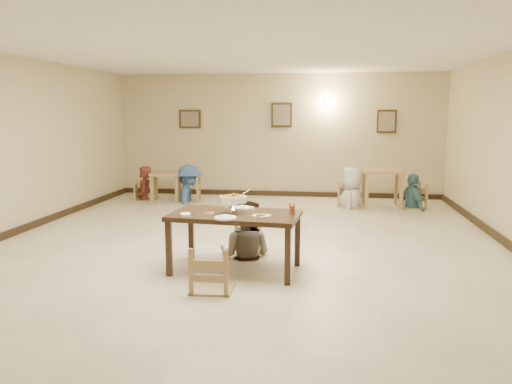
# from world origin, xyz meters

# --- Properties ---
(floor) EXTENTS (10.00, 10.00, 0.00)m
(floor) POSITION_xyz_m (0.00, 0.00, 0.00)
(floor) COLOR beige
(floor) RESTS_ON ground
(ceiling) EXTENTS (10.00, 10.00, 0.00)m
(ceiling) POSITION_xyz_m (0.00, 0.00, 3.00)
(ceiling) COLOR white
(ceiling) RESTS_ON wall_back
(wall_back) EXTENTS (10.00, 0.00, 10.00)m
(wall_back) POSITION_xyz_m (0.00, 5.00, 1.50)
(wall_back) COLOR beige
(wall_back) RESTS_ON floor
(wall_front) EXTENTS (10.00, 0.00, 10.00)m
(wall_front) POSITION_xyz_m (0.00, -5.00, 1.50)
(wall_front) COLOR beige
(wall_front) RESTS_ON floor
(baseboard_back) EXTENTS (8.00, 0.06, 0.12)m
(baseboard_back) POSITION_xyz_m (0.00, 4.97, 0.06)
(baseboard_back) COLOR black
(baseboard_back) RESTS_ON floor
(baseboard_left) EXTENTS (0.06, 10.00, 0.12)m
(baseboard_left) POSITION_xyz_m (-3.97, 0.00, 0.06)
(baseboard_left) COLOR black
(baseboard_left) RESTS_ON floor
(picture_a) EXTENTS (0.55, 0.04, 0.45)m
(picture_a) POSITION_xyz_m (-2.20, 4.96, 1.90)
(picture_a) COLOR #322412
(picture_a) RESTS_ON wall_back
(picture_b) EXTENTS (0.50, 0.04, 0.60)m
(picture_b) POSITION_xyz_m (0.10, 4.96, 2.00)
(picture_b) COLOR #322412
(picture_b) RESTS_ON wall_back
(picture_c) EXTENTS (0.45, 0.04, 0.55)m
(picture_c) POSITION_xyz_m (2.60, 4.96, 1.85)
(picture_c) COLOR #322412
(picture_c) RESTS_ON wall_back
(wall_sconce) EXTENTS (0.16, 0.05, 0.22)m
(wall_sconce) POSITION_xyz_m (1.20, 4.96, 2.30)
(wall_sconce) COLOR #FFD88C
(wall_sconce) RESTS_ON wall_back
(main_table) EXTENTS (1.70, 1.05, 0.76)m
(main_table) POSITION_xyz_m (0.06, -1.12, 0.68)
(main_table) COLOR #322014
(main_table) RESTS_ON floor
(chair_far) EXTENTS (0.42, 0.42, 0.89)m
(chair_far) POSITION_xyz_m (0.09, -0.32, 0.44)
(chair_far) COLOR tan
(chair_far) RESTS_ON floor
(chair_near) EXTENTS (0.48, 0.48, 1.02)m
(chair_near) POSITION_xyz_m (-0.08, -1.86, 0.51)
(chair_near) COLOR tan
(chair_near) RESTS_ON floor
(main_diner) EXTENTS (0.87, 0.73, 1.63)m
(main_diner) POSITION_xyz_m (0.08, -0.43, 0.81)
(main_diner) COLOR gray
(main_diner) RESTS_ON floor
(curry_warmer) EXTENTS (0.38, 0.34, 0.31)m
(curry_warmer) POSITION_xyz_m (0.03, -1.12, 0.94)
(curry_warmer) COLOR silver
(curry_warmer) RESTS_ON main_table
(rice_plate_far) EXTENTS (0.28, 0.28, 0.06)m
(rice_plate_far) POSITION_xyz_m (0.12, -0.80, 0.78)
(rice_plate_far) COLOR white
(rice_plate_far) RESTS_ON main_table
(rice_plate_near) EXTENTS (0.27, 0.27, 0.06)m
(rice_plate_near) POSITION_xyz_m (0.00, -1.47, 0.78)
(rice_plate_near) COLOR white
(rice_plate_near) RESTS_ON main_table
(fried_plate) EXTENTS (0.24, 0.24, 0.05)m
(fried_plate) POSITION_xyz_m (0.42, -1.30, 0.78)
(fried_plate) COLOR white
(fried_plate) RESTS_ON main_table
(chili_dish) EXTENTS (0.11, 0.11, 0.02)m
(chili_dish) POSITION_xyz_m (-0.26, -1.19, 0.77)
(chili_dish) COLOR white
(chili_dish) RESTS_ON main_table
(napkin_cutlery) EXTENTS (0.19, 0.24, 0.03)m
(napkin_cutlery) POSITION_xyz_m (-0.52, -1.36, 0.78)
(napkin_cutlery) COLOR white
(napkin_cutlery) RESTS_ON main_table
(drink_glass) EXTENTS (0.08, 0.08, 0.15)m
(drink_glass) POSITION_xyz_m (0.78, -1.09, 0.83)
(drink_glass) COLOR white
(drink_glass) RESTS_ON main_table
(bg_table_left) EXTENTS (0.80, 0.80, 0.68)m
(bg_table_left) POSITION_xyz_m (-2.49, 3.83, 0.55)
(bg_table_left) COLOR #9F8054
(bg_table_left) RESTS_ON floor
(bg_table_right) EXTENTS (0.85, 0.85, 0.84)m
(bg_table_right) POSITION_xyz_m (2.42, 3.76, 0.70)
(bg_table_right) COLOR #9F8054
(bg_table_right) RESTS_ON floor
(bg_chair_ll) EXTENTS (0.43, 0.43, 0.91)m
(bg_chair_ll) POSITION_xyz_m (-3.06, 3.89, 0.45)
(bg_chair_ll) COLOR tan
(bg_chair_ll) RESTS_ON floor
(bg_chair_lr) EXTENTS (0.48, 0.48, 1.03)m
(bg_chair_lr) POSITION_xyz_m (-1.93, 3.79, 0.51)
(bg_chair_lr) COLOR tan
(bg_chair_lr) RESTS_ON floor
(bg_chair_rl) EXTENTS (0.49, 0.49, 1.05)m
(bg_chair_rl) POSITION_xyz_m (1.77, 3.72, 0.52)
(bg_chair_rl) COLOR tan
(bg_chair_rl) RESTS_ON floor
(bg_chair_rr) EXTENTS (0.48, 0.48, 1.03)m
(bg_chair_rr) POSITION_xyz_m (3.07, 3.72, 0.51)
(bg_chair_rr) COLOR tan
(bg_chair_rr) RESTS_ON floor
(bg_diner_a) EXTENTS (0.56, 0.68, 1.62)m
(bg_diner_a) POSITION_xyz_m (-3.06, 3.89, 0.81)
(bg_diner_a) COLOR #572620
(bg_diner_a) RESTS_ON floor
(bg_diner_b) EXTENTS (0.90, 1.25, 1.74)m
(bg_diner_b) POSITION_xyz_m (-1.93, 3.79, 0.87)
(bg_diner_b) COLOR #39609F
(bg_diner_b) RESTS_ON floor
(bg_diner_c) EXTENTS (0.73, 0.95, 1.75)m
(bg_diner_c) POSITION_xyz_m (1.77, 3.72, 0.87)
(bg_diner_c) COLOR silver
(bg_diner_c) RESTS_ON floor
(bg_diner_d) EXTENTS (0.68, 0.97, 1.52)m
(bg_diner_d) POSITION_xyz_m (3.07, 3.72, 0.76)
(bg_diner_d) COLOR teal
(bg_diner_d) RESTS_ON floor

